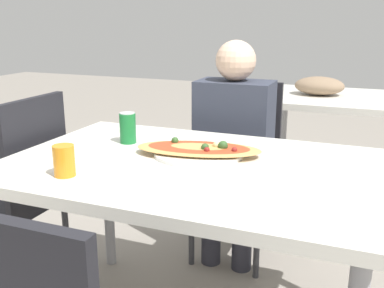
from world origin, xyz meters
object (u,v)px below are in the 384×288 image
(chair_far_seated, at_px, (239,162))
(person_seated, at_px, (233,138))
(dining_table, at_px, (189,181))
(pizza_main, at_px, (199,150))
(chair_side_left, at_px, (20,187))
(drink_glass, at_px, (64,161))
(soda_can, at_px, (128,128))

(chair_far_seated, relative_size, person_seated, 0.81)
(chair_far_seated, bearing_deg, dining_table, 92.37)
(chair_far_seated, bearing_deg, pizza_main, 92.99)
(chair_side_left, bearing_deg, drink_glass, -122.60)
(dining_table, bearing_deg, person_seated, 92.80)
(person_seated, bearing_deg, soda_can, 59.78)
(pizza_main, height_order, drink_glass, drink_glass)
(dining_table, height_order, chair_side_left, chair_side_left)
(person_seated, height_order, drink_glass, person_seated)
(chair_side_left, xyz_separation_m, soda_can, (0.51, 0.10, 0.30))
(chair_far_seated, distance_m, soda_can, 0.75)
(chair_far_seated, bearing_deg, soda_can, 64.74)
(dining_table, xyz_separation_m, soda_can, (-0.33, 0.15, 0.13))
(chair_far_seated, distance_m, drink_glass, 1.13)
(pizza_main, relative_size, soda_can, 4.00)
(person_seated, bearing_deg, chair_side_left, 36.94)
(dining_table, distance_m, chair_side_left, 0.85)
(soda_can, relative_size, drink_glass, 1.23)
(chair_far_seated, xyz_separation_m, pizza_main, (0.04, -0.68, 0.25))
(soda_can, bearing_deg, person_seated, 59.78)
(soda_can, bearing_deg, chair_side_left, -169.29)
(dining_table, xyz_separation_m, person_seated, (-0.03, 0.66, -0.01))
(chair_far_seated, distance_m, chair_side_left, 1.08)
(chair_side_left, distance_m, drink_glass, 0.67)
(chair_far_seated, bearing_deg, drink_glass, 74.70)
(chair_side_left, xyz_separation_m, person_seated, (0.80, 0.60, 0.16))
(chair_far_seated, height_order, pizza_main, chair_far_seated)
(chair_far_seated, distance_m, pizza_main, 0.72)
(chair_far_seated, xyz_separation_m, soda_can, (-0.30, -0.63, 0.30))
(dining_table, xyz_separation_m, chair_far_seated, (-0.03, 0.77, -0.17))
(pizza_main, xyz_separation_m, drink_glass, (-0.32, -0.37, 0.03))
(dining_table, distance_m, drink_glass, 0.44)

